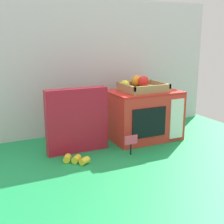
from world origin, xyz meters
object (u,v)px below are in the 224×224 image
Objects in this scene: cookie_set_box at (77,120)px; loose_toy_banana at (76,159)px; food_groups_crate at (141,86)px; toy_microwave at (143,115)px; price_sign at (131,142)px.

cookie_set_box is 2.82× the size of loose_toy_banana.
toy_microwave is at bearing -2.86° from food_groups_crate.
cookie_set_box is 0.29m from price_sign.
food_groups_crate is 0.71× the size of cookie_set_box.
toy_microwave is 0.51m from loose_toy_banana.
cookie_set_box is at bearing 143.62° from price_sign.
toy_microwave is 1.19× the size of cookie_set_box.
food_groups_crate reaches higher than loose_toy_banana.
loose_toy_banana is (-0.06, -0.14, -0.15)m from cookie_set_box.
food_groups_crate reaches higher than cookie_set_box.
food_groups_crate reaches higher than toy_microwave.
loose_toy_banana is (-0.47, -0.18, -0.12)m from toy_microwave.
food_groups_crate reaches higher than price_sign.
toy_microwave reaches higher than loose_toy_banana.
food_groups_crate is at bearing 21.43° from loose_toy_banana.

